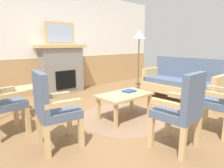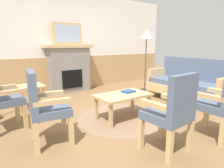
{
  "view_description": "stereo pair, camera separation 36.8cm",
  "coord_description": "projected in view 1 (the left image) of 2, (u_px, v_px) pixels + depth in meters",
  "views": [
    {
      "loc": [
        -2.4,
        -2.35,
        1.3
      ],
      "look_at": [
        0.0,
        0.35,
        0.55
      ],
      "focal_mm": 31.04,
      "sensor_mm": 36.0,
      "label": 1
    },
    {
      "loc": [
        -2.11,
        -2.58,
        1.3
      ],
      "look_at": [
        0.0,
        0.35,
        0.55
      ],
      "focal_mm": 31.04,
      "sensor_mm": 36.0,
      "label": 2
    }
  ],
  "objects": [
    {
      "name": "ground_plane",
      "position": [
        125.0,
        116.0,
        3.54
      ],
      "size": [
        14.0,
        14.0,
        0.0
      ],
      "primitive_type": "plane",
      "color": "olive"
    },
    {
      "name": "wall_back",
      "position": [
        56.0,
        43.0,
        5.18
      ],
      "size": [
        7.2,
        0.14,
        2.7
      ],
      "color": "white",
      "rests_on": "ground_plane"
    },
    {
      "name": "fireplace",
      "position": [
        62.0,
        69.0,
        5.13
      ],
      "size": [
        1.3,
        0.44,
        1.28
      ],
      "color": "gray",
      "rests_on": "ground_plane"
    },
    {
      "name": "framed_picture",
      "position": [
        60.0,
        34.0,
        4.94
      ],
      "size": [
        0.8,
        0.04,
        0.56
      ],
      "color": "tan",
      "rests_on": "fireplace"
    },
    {
      "name": "couch",
      "position": [
        181.0,
        83.0,
        4.56
      ],
      "size": [
        0.7,
        1.8,
        0.98
      ],
      "color": "tan",
      "rests_on": "ground_plane"
    },
    {
      "name": "coffee_table",
      "position": [
        125.0,
        97.0,
        3.41
      ],
      "size": [
        0.96,
        0.56,
        0.44
      ],
      "color": "tan",
      "rests_on": "ground_plane"
    },
    {
      "name": "round_rug",
      "position": [
        125.0,
        117.0,
        3.49
      ],
      "size": [
        1.61,
        1.61,
        0.01
      ],
      "primitive_type": "cylinder",
      "color": "#896B51",
      "rests_on": "ground_plane"
    },
    {
      "name": "book_on_table",
      "position": [
        129.0,
        91.0,
        3.54
      ],
      "size": [
        0.23,
        0.18,
        0.03
      ],
      "primitive_type": "cube",
      "rotation": [
        0.0,
        0.0,
        0.03
      ],
      "color": "navy",
      "rests_on": "coffee_table"
    },
    {
      "name": "armchair_near_fireplace",
      "position": [
        52.0,
        107.0,
        2.39
      ],
      "size": [
        0.55,
        0.55,
        0.98
      ],
      "color": "tan",
      "rests_on": "ground_plane"
    },
    {
      "name": "armchair_front_left",
      "position": [
        223.0,
        98.0,
        2.77
      ],
      "size": [
        0.5,
        0.5,
        0.98
      ],
      "color": "tan",
      "rests_on": "ground_plane"
    },
    {
      "name": "armchair_front_center",
      "position": [
        182.0,
        108.0,
        2.34
      ],
      "size": [
        0.51,
        0.51,
        0.98
      ],
      "color": "tan",
      "rests_on": "ground_plane"
    },
    {
      "name": "side_table",
      "position": [
        29.0,
        93.0,
        3.46
      ],
      "size": [
        0.44,
        0.44,
        0.55
      ],
      "color": "tan",
      "rests_on": "ground_plane"
    },
    {
      "name": "floor_lamp_by_couch",
      "position": [
        139.0,
        38.0,
        5.33
      ],
      "size": [
        0.36,
        0.36,
        1.68
      ],
      "color": "#332D28",
      "rests_on": "ground_plane"
    }
  ]
}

